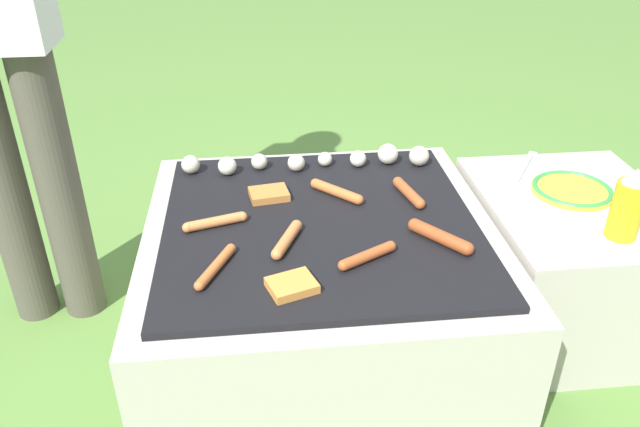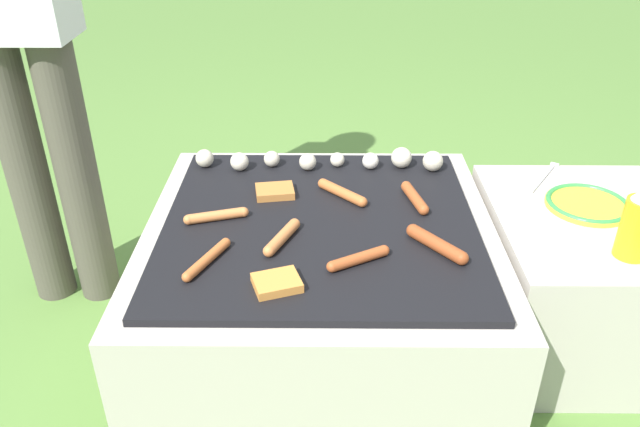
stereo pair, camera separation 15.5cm
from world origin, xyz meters
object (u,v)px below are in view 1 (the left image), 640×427
sausage_front_center (336,191)px  condiment_bottle (628,206)px  fork_utensil (527,165)px  plate_colorful (572,190)px

sausage_front_center → condiment_bottle: size_ratio=0.73×
fork_utensil → condiment_bottle: bearing=-79.9°
plate_colorful → fork_utensil: 0.18m
sausage_front_center → plate_colorful: bearing=-4.5°
sausage_front_center → fork_utensil: size_ratio=0.70×
plate_colorful → fork_utensil: (-0.06, 0.17, -0.01)m
condiment_bottle → fork_utensil: condiment_bottle is taller
condiment_bottle → fork_utensil: (-0.07, 0.39, -0.08)m
sausage_front_center → plate_colorful: size_ratio=0.61×
sausage_front_center → plate_colorful: sausage_front_center is taller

